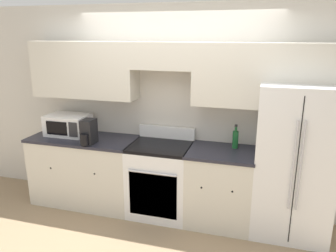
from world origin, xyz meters
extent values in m
plane|color=#937A5B|center=(0.00, 0.00, 0.00)|extent=(12.00, 12.00, 0.00)
cube|color=beige|center=(0.00, 0.66, 1.30)|extent=(8.00, 0.06, 2.60)
cube|color=beige|center=(-1.17, 0.46, 1.79)|extent=(1.39, 0.33, 0.71)
cube|color=beige|center=(-0.10, 0.46, 1.99)|extent=(0.74, 0.33, 0.32)
cube|color=beige|center=(1.07, 0.46, 1.79)|extent=(1.59, 0.33, 0.71)
cube|color=beige|center=(-1.17, 0.31, 0.44)|extent=(1.39, 0.62, 0.89)
cube|color=#23232D|center=(-1.17, 0.31, 0.91)|extent=(1.41, 0.64, 0.03)
sphere|color=black|center=(-1.48, 0.00, 0.58)|extent=(0.03, 0.03, 0.03)
sphere|color=black|center=(-0.85, 0.00, 0.58)|extent=(0.03, 0.03, 0.03)
cube|color=beige|center=(0.65, 0.31, 0.44)|extent=(0.76, 0.62, 0.89)
cube|color=#23232D|center=(0.65, 0.31, 0.91)|extent=(0.78, 0.64, 0.03)
sphere|color=black|center=(0.48, 0.00, 0.58)|extent=(0.03, 0.03, 0.03)
sphere|color=black|center=(0.82, 0.00, 0.58)|extent=(0.03, 0.03, 0.03)
cube|color=white|center=(-0.10, 0.31, 0.44)|extent=(0.74, 0.62, 0.88)
cube|color=black|center=(-0.10, 0.01, 0.40)|extent=(0.59, 0.01, 0.57)
cube|color=black|center=(-0.10, 0.31, 0.90)|extent=(0.74, 0.62, 0.04)
cube|color=white|center=(-0.10, 0.59, 1.00)|extent=(0.74, 0.04, 0.16)
cylinder|color=silver|center=(-0.10, -0.02, 0.69)|extent=(0.59, 0.02, 0.02)
cube|color=white|center=(1.45, 0.35, 0.87)|extent=(0.83, 0.70, 1.74)
cube|color=black|center=(1.45, 0.00, 0.87)|extent=(0.01, 0.01, 1.60)
cylinder|color=#B7B7BC|center=(1.41, -0.02, 0.96)|extent=(0.02, 0.02, 0.96)
cylinder|color=#B7B7BC|center=(1.48, -0.02, 0.96)|extent=(0.02, 0.02, 0.96)
cube|color=white|center=(-1.42, 0.38, 1.06)|extent=(0.55, 0.38, 0.27)
cube|color=black|center=(-1.47, 0.18, 1.06)|extent=(0.30, 0.01, 0.18)
cube|color=#262628|center=(-1.23, 0.18, 1.06)|extent=(0.12, 0.01, 0.19)
cylinder|color=#195928|center=(0.79, 0.46, 1.03)|extent=(0.07, 0.07, 0.21)
cylinder|color=#195928|center=(0.79, 0.46, 1.16)|extent=(0.03, 0.03, 0.06)
cylinder|color=black|center=(0.79, 0.46, 1.20)|extent=(0.03, 0.03, 0.02)
cube|color=black|center=(-0.96, 0.12, 1.08)|extent=(0.14, 0.20, 0.31)
cylinder|color=black|center=(-0.96, 0.01, 1.01)|extent=(0.10, 0.10, 0.14)
camera|label=1|loc=(1.06, -3.31, 2.25)|focal=35.00mm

